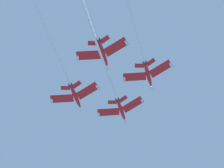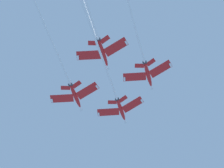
{
  "view_description": "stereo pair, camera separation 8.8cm",
  "coord_description": "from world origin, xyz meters",
  "views": [
    {
      "loc": [
        14.85,
        11.18,
        1.61
      ],
      "look_at": [
        -14.37,
        17.21,
        137.21
      ],
      "focal_mm": 56.63,
      "sensor_mm": 36.0,
      "label": 1
    },
    {
      "loc": [
        14.83,
        11.09,
        1.61
      ],
      "look_at": [
        -14.37,
        17.21,
        137.21
      ],
      "focal_mm": 56.63,
      "sensor_mm": 36.0,
      "label": 2
    }
  ],
  "objects": [
    {
      "name": "jet_lead",
      "position": [
        -15.48,
        17.69,
        137.66
      ],
      "size": [
        47.91,
        32.47,
        23.47
      ],
      "color": "red"
    },
    {
      "name": "jet_left_wing",
      "position": [
        -13.93,
        -0.4,
        132.74
      ],
      "size": [
        47.57,
        31.64,
        22.75
      ],
      "color": "red"
    },
    {
      "name": "jet_right_wing",
      "position": [
        0.85,
        25.46,
        133.84
      ],
      "size": [
        45.29,
        30.62,
        21.36
      ],
      "color": "red"
    },
    {
      "name": "jet_slot",
      "position": [
        8.92,
        5.05,
        127.09
      ],
      "size": [
        46.27,
        30.86,
        21.49
      ],
      "color": "red"
    }
  ]
}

